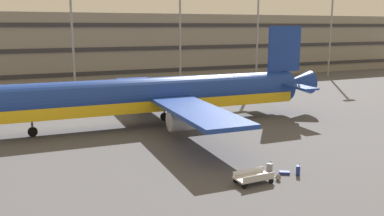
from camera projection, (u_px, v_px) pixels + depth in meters
ground_plane at (187, 124)px, 43.71m from camera, size 600.00×600.00×0.00m
terminal_structure at (100, 46)px, 82.34m from camera, size 147.25×21.05×12.73m
airliner at (161, 95)px, 42.98m from camera, size 38.61×31.20×10.42m
light_mast_center_left at (71, 8)px, 62.38m from camera, size 1.80×0.50×22.83m
light_mast_center_right at (180, 22)px, 70.02m from camera, size 1.80×0.50×18.99m
light_mast_right at (258, 5)px, 75.70m from camera, size 1.80×0.50×25.13m
light_mast_far_right at (332, 9)px, 82.88m from camera, size 1.80×0.50×24.33m
suitcase_laid_flat at (270, 168)px, 28.83m from camera, size 0.42×0.45×0.92m
suitcase_small at (284, 173)px, 28.88m from camera, size 0.82×0.70×0.20m
suitcase_teal at (298, 170)px, 28.61m from camera, size 0.47×0.51×0.90m
backpack_red at (255, 172)px, 28.78m from camera, size 0.37×0.38×0.45m
backpack_large at (278, 178)px, 27.64m from camera, size 0.37×0.41×0.49m
baggage_cart at (253, 177)px, 27.13m from camera, size 3.32×1.37×0.82m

